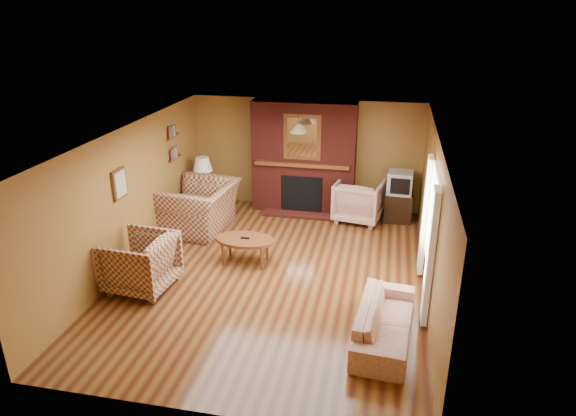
% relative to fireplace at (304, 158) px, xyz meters
% --- Properties ---
extents(floor, '(6.50, 6.50, 0.00)m').
position_rel_fireplace_xyz_m(floor, '(0.00, -2.98, -1.18)').
color(floor, '#441C0E').
rests_on(floor, ground).
extents(ceiling, '(6.50, 6.50, 0.00)m').
position_rel_fireplace_xyz_m(ceiling, '(0.00, -2.98, 1.22)').
color(ceiling, silver).
rests_on(ceiling, wall_back).
extents(wall_back, '(6.50, 0.00, 6.50)m').
position_rel_fireplace_xyz_m(wall_back, '(0.00, 0.27, 0.02)').
color(wall_back, olive).
rests_on(wall_back, floor).
extents(wall_front, '(6.50, 0.00, 6.50)m').
position_rel_fireplace_xyz_m(wall_front, '(0.00, -6.23, 0.02)').
color(wall_front, olive).
rests_on(wall_front, floor).
extents(wall_left, '(0.00, 6.50, 6.50)m').
position_rel_fireplace_xyz_m(wall_left, '(-2.50, -2.98, 0.02)').
color(wall_left, olive).
rests_on(wall_left, floor).
extents(wall_right, '(0.00, 6.50, 6.50)m').
position_rel_fireplace_xyz_m(wall_right, '(2.50, -2.98, 0.02)').
color(wall_right, olive).
rests_on(wall_right, floor).
extents(fireplace, '(2.20, 0.82, 2.40)m').
position_rel_fireplace_xyz_m(fireplace, '(0.00, 0.00, 0.00)').
color(fireplace, '#541812').
rests_on(fireplace, floor).
extents(window_right, '(0.10, 1.85, 2.00)m').
position_rel_fireplace_xyz_m(window_right, '(2.45, -3.18, -0.06)').
color(window_right, beige).
rests_on(window_right, wall_right).
extents(bookshelf, '(0.09, 0.55, 0.71)m').
position_rel_fireplace_xyz_m(bookshelf, '(-2.44, -1.08, 0.48)').
color(bookshelf, brown).
rests_on(bookshelf, wall_left).
extents(botanical_print, '(0.05, 0.40, 0.50)m').
position_rel_fireplace_xyz_m(botanical_print, '(-2.47, -3.28, 0.37)').
color(botanical_print, brown).
rests_on(botanical_print, wall_left).
extents(pendant_light, '(0.36, 0.36, 0.48)m').
position_rel_fireplace_xyz_m(pendant_light, '(0.00, -0.68, 0.82)').
color(pendant_light, black).
rests_on(pendant_light, ceiling).
extents(plaid_loveseat, '(1.41, 1.58, 0.95)m').
position_rel_fireplace_xyz_m(plaid_loveseat, '(-1.85, -1.46, -0.70)').
color(plaid_loveseat, maroon).
rests_on(plaid_loveseat, floor).
extents(plaid_armchair, '(1.09, 1.06, 0.91)m').
position_rel_fireplace_xyz_m(plaid_armchair, '(-1.95, -3.84, -0.73)').
color(plaid_armchair, maroon).
rests_on(plaid_armchair, floor).
extents(floral_sofa, '(0.85, 1.85, 0.52)m').
position_rel_fireplace_xyz_m(floral_sofa, '(1.90, -4.41, -0.92)').
color(floral_sofa, beige).
rests_on(floral_sofa, floor).
extents(floral_armchair, '(1.09, 1.11, 0.88)m').
position_rel_fireplace_xyz_m(floral_armchair, '(1.24, -0.34, -0.74)').
color(floral_armchair, beige).
rests_on(floral_armchair, floor).
extents(coffee_table, '(1.04, 0.65, 0.49)m').
position_rel_fireplace_xyz_m(coffee_table, '(-0.56, -2.67, -0.77)').
color(coffee_table, brown).
rests_on(coffee_table, floor).
extents(side_table, '(0.42, 0.42, 0.54)m').
position_rel_fireplace_xyz_m(side_table, '(-2.10, -0.53, -0.91)').
color(side_table, brown).
rests_on(side_table, floor).
extents(table_lamp, '(0.42, 0.42, 0.69)m').
position_rel_fireplace_xyz_m(table_lamp, '(-2.10, -0.53, -0.26)').
color(table_lamp, silver).
rests_on(table_lamp, side_table).
extents(tv_stand, '(0.56, 0.51, 0.61)m').
position_rel_fireplace_xyz_m(tv_stand, '(2.05, -0.18, -0.88)').
color(tv_stand, black).
rests_on(tv_stand, floor).
extents(crt_tv, '(0.53, 0.53, 0.46)m').
position_rel_fireplace_xyz_m(crt_tv, '(2.05, -0.19, -0.34)').
color(crt_tv, '#A3A6AB').
rests_on(crt_tv, tv_stand).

